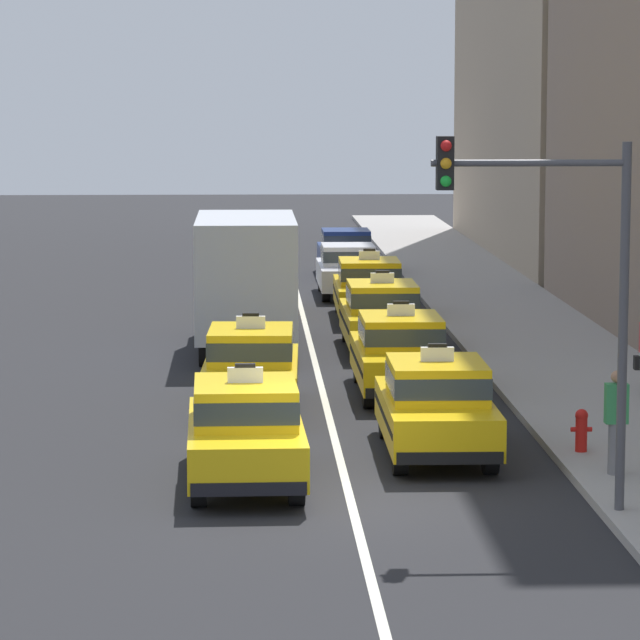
% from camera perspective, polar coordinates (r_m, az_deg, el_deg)
% --- Properties ---
extents(ground_plane, '(160.00, 160.00, 0.00)m').
position_cam_1_polar(ground_plane, '(26.95, 1.03, -5.97)').
color(ground_plane, '#232326').
extents(lane_stripe_left_right, '(0.14, 80.00, 0.01)m').
position_cam_1_polar(lane_stripe_left_right, '(46.62, -0.44, -0.27)').
color(lane_stripe_left_right, silver).
rests_on(lane_stripe_left_right, ground).
extents(sidewalk_curb, '(4.00, 90.00, 0.15)m').
position_cam_1_polar(sidewalk_curb, '(42.24, 7.41, -1.04)').
color(sidewalk_curb, '#9E9993').
rests_on(sidewalk_curb, ground).
extents(taxi_left_nearest, '(1.91, 4.59, 1.96)m').
position_cam_1_polar(taxi_left_nearest, '(28.21, -2.41, -3.55)').
color(taxi_left_nearest, black).
rests_on(taxi_left_nearest, ground).
extents(taxi_left_second, '(1.97, 4.62, 1.96)m').
position_cam_1_polar(taxi_left_second, '(34.47, -2.22, -1.54)').
color(taxi_left_second, black).
rests_on(taxi_left_second, ground).
extents(box_truck_left_third, '(2.32, 6.97, 3.27)m').
position_cam_1_polar(box_truck_left_third, '(42.47, -2.38, 1.38)').
color(box_truck_left_third, black).
rests_on(box_truck_left_third, ground).
extents(taxi_left_fourth, '(1.86, 4.58, 1.96)m').
position_cam_1_polar(taxi_left_fourth, '(50.07, -2.36, 1.26)').
color(taxi_left_fourth, black).
rests_on(taxi_left_fourth, ground).
extents(taxi_right_nearest, '(1.84, 4.57, 1.96)m').
position_cam_1_polar(taxi_right_nearest, '(30.42, 3.75, -2.75)').
color(taxi_right_nearest, black).
rests_on(taxi_right_nearest, ground).
extents(taxi_right_second, '(1.84, 4.57, 1.96)m').
position_cam_1_polar(taxi_right_second, '(36.41, 2.59, -1.06)').
color(taxi_right_second, black).
rests_on(taxi_right_second, ground).
extents(taxi_right_third, '(1.82, 4.56, 1.96)m').
position_cam_1_polar(taxi_right_third, '(42.51, 2.00, 0.17)').
color(taxi_right_third, black).
rests_on(taxi_right_third, ground).
extents(taxi_right_fourth, '(1.89, 4.59, 1.96)m').
position_cam_1_polar(taxi_right_fourth, '(48.26, 1.58, 1.04)').
color(taxi_right_fourth, black).
rests_on(taxi_right_fourth, ground).
extents(sedan_right_fifth, '(1.78, 4.31, 1.58)m').
position_cam_1_polar(sedan_right_fifth, '(53.79, 0.90, 1.66)').
color(sedan_right_fifth, black).
rests_on(sedan_right_fifth, ground).
extents(sedan_right_sixth, '(1.78, 4.31, 1.58)m').
position_cam_1_polar(sedan_right_sixth, '(59.58, 0.83, 2.22)').
color(sedan_right_sixth, black).
rests_on(sedan_right_sixth, ground).
extents(pedestrian_mid_block, '(0.36, 0.24, 1.67)m').
position_cam_1_polar(pedestrian_mid_block, '(28.62, 9.48, -3.24)').
color(pedestrian_mid_block, slate).
rests_on(pedestrian_mid_block, sidewalk_curb).
extents(fire_hydrant, '(0.36, 0.22, 0.73)m').
position_cam_1_polar(fire_hydrant, '(30.39, 8.39, -3.46)').
color(fire_hydrant, red).
rests_on(fire_hydrant, sidewalk_curb).
extents(traffic_light_pole, '(2.87, 0.33, 5.58)m').
position_cam_1_polar(traffic_light_pole, '(25.63, 7.65, 1.94)').
color(traffic_light_pole, '#47474C').
rests_on(traffic_light_pole, ground).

